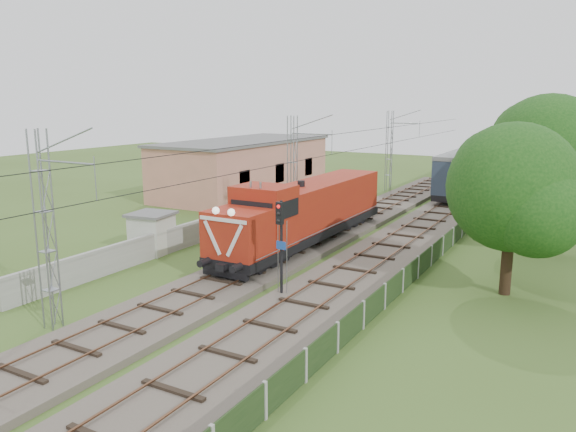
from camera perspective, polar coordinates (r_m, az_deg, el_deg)
The scene contains 15 objects.
ground at distance 28.53m, azimuth -6.03°, elevation -6.86°, with size 140.00×140.00×0.00m, color #3E5720.
track_main at distance 34.16m, azimuth 0.77°, elevation -3.33°, with size 4.20×70.00×0.45m.
track_side at distance 44.23m, azimuth 14.66°, elevation -0.23°, with size 4.20×80.00×0.45m.
catenary at distance 39.11m, azimuth 0.51°, elevation 4.37°, with size 3.31×70.00×8.00m.
boundary_wall at distance 41.46m, azimuth -3.81°, elevation 0.14°, with size 0.25×40.00×1.50m, color #9E9E99.
station_building at distance 55.69m, azimuth -4.41°, elevation 5.07°, with size 8.40×20.40×5.22m.
fence at distance 27.49m, azimuth 11.54°, elevation -6.45°, with size 0.12×32.00×1.20m.
locomotive at distance 34.70m, azimuth 1.71°, elevation 0.45°, with size 3.06×17.46×4.43m.
coach_rake at distance 95.77m, azimuth 23.03°, elevation 6.99°, with size 3.25×97.06×3.76m.
signal_post at distance 25.33m, azimuth -0.77°, elevation -1.68°, with size 0.51×0.40×4.64m.
relay_hut at distance 34.64m, azimuth -13.65°, elevation -1.65°, with size 2.68×2.68×2.46m.
tree_a at distance 27.67m, azimuth 22.03°, elevation 2.57°, with size 6.27×5.97×8.12m.
tree_b at distance 36.68m, azimuth 24.98°, elevation 5.70°, with size 7.29×6.95×9.45m.
tree_c at distance 47.05m, azimuth 22.39°, elevation 5.64°, with size 5.92×5.64×7.68m.
tree_d at distance 58.04m, azimuth 26.59°, elevation 6.54°, with size 6.24×5.94×8.09m.
Camera 1 is at (15.79, -21.96, 9.07)m, focal length 35.00 mm.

